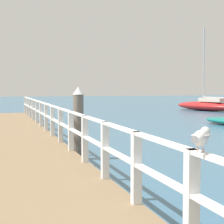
# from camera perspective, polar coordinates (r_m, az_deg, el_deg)

# --- Properties ---
(pier_deck) EXTENTS (2.56, 25.06, 0.39)m
(pier_deck) POSITION_cam_1_polar(r_m,az_deg,el_deg) (12.24, -13.27, -4.73)
(pier_deck) COLOR #846B4C
(pier_deck) RESTS_ON ground_plane
(pier_railing) EXTENTS (0.12, 23.58, 0.96)m
(pier_railing) POSITION_cam_1_polar(r_m,az_deg,el_deg) (12.27, -7.72, -0.92)
(pier_railing) COLOR white
(pier_railing) RESTS_ON pier_deck
(dock_piling_far) EXTENTS (0.29, 0.29, 1.93)m
(dock_piling_far) POSITION_cam_1_polar(r_m,az_deg,el_deg) (10.98, -4.68, -1.51)
(dock_piling_far) COLOR #6B6056
(dock_piling_far) RESTS_ON ground_plane
(seagull_foreground) EXTENTS (0.35, 0.38, 0.21)m
(seagull_foreground) POSITION_cam_1_polar(r_m,az_deg,el_deg) (3.83, 12.20, -3.40)
(seagull_foreground) COLOR white
(seagull_foreground) RESTS_ON pier_railing
(boat_2) EXTENTS (3.60, 6.46, 6.64)m
(boat_2) POSITION_cam_1_polar(r_m,az_deg,el_deg) (33.76, 12.94, 0.91)
(boat_2) COLOR red
(boat_2) RESTS_ON ground_plane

